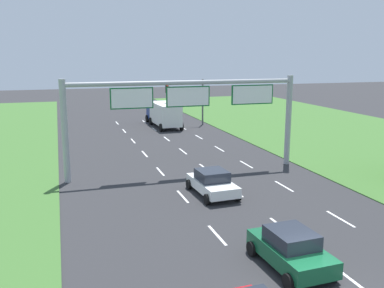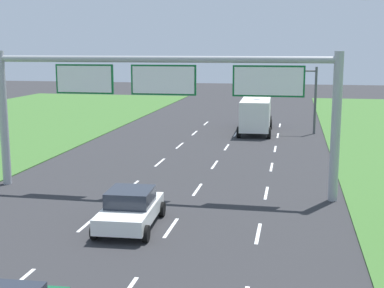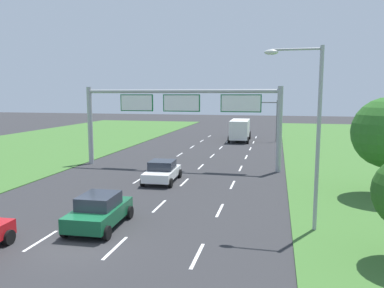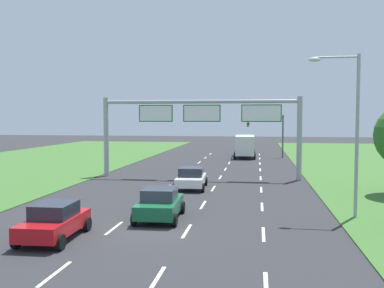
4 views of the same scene
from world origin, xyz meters
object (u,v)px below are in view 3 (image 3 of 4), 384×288
(box_truck, at_px, (240,129))
(traffic_light_mast, at_px, (262,113))
(sign_gantry, at_px, (182,111))
(car_near_red, at_px, (99,211))
(street_lamp, at_px, (310,123))
(car_mid_lane, at_px, (162,171))

(box_truck, height_order, traffic_light_mast, traffic_light_mast)
(box_truck, xyz_separation_m, sign_gantry, (-3.10, -20.62, 3.36))
(car_near_red, height_order, box_truck, box_truck)
(sign_gantry, distance_m, traffic_light_mast, 21.18)
(street_lamp, bearing_deg, car_near_red, -169.60)
(car_near_red, relative_size, car_mid_lane, 0.96)
(car_near_red, distance_m, box_truck, 35.91)
(box_truck, height_order, street_lamp, street_lamp)
(traffic_light_mast, bearing_deg, box_truck, 173.03)
(box_truck, height_order, sign_gantry, sign_gantry)
(car_mid_lane, relative_size, sign_gantry, 0.25)
(car_mid_lane, bearing_deg, sign_gantry, 86.23)
(sign_gantry, bearing_deg, car_near_red, -90.83)
(traffic_light_mast, bearing_deg, sign_gantry, -106.68)
(box_truck, relative_size, sign_gantry, 0.50)
(car_near_red, height_order, street_lamp, street_lamp)
(car_mid_lane, distance_m, street_lamp, 13.12)
(car_mid_lane, height_order, box_truck, box_truck)
(traffic_light_mast, xyz_separation_m, street_lamp, (3.38, -33.61, 1.21))
(car_near_red, bearing_deg, sign_gantry, 86.72)
(box_truck, bearing_deg, car_mid_lane, -98.41)
(car_near_red, xyz_separation_m, traffic_light_mast, (6.29, 35.39, 3.06))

